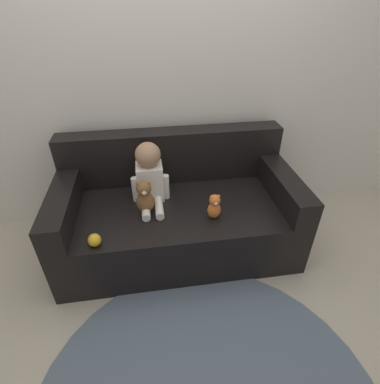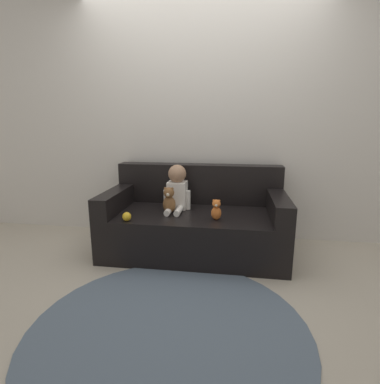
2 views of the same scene
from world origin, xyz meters
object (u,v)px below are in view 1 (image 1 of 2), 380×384
object	(u,v)px
couch	(177,211)
toy_ball	(94,240)
person_baby	(150,175)
teddy_bear_brown	(145,197)
plush_toy_side	(214,207)

from	to	relation	value
couch	toy_ball	xyz separation A→B (m)	(-0.55, -0.42, 0.16)
person_baby	couch	bearing A→B (deg)	-7.94
couch	person_baby	bearing A→B (deg)	172.06
couch	person_baby	world-z (taller)	person_baby
teddy_bear_brown	plush_toy_side	distance (m)	0.47
person_baby	toy_ball	xyz separation A→B (m)	(-0.36, -0.45, -0.16)
couch	toy_ball	distance (m)	0.71
plush_toy_side	toy_ball	distance (m)	0.79
couch	plush_toy_side	world-z (taller)	couch
couch	plush_toy_side	distance (m)	0.41
couch	person_baby	distance (m)	0.37
person_baby	teddy_bear_brown	distance (m)	0.18
person_baby	toy_ball	distance (m)	0.60
teddy_bear_brown	plush_toy_side	xyz separation A→B (m)	(0.45, -0.13, -0.03)
plush_toy_side	person_baby	bearing A→B (deg)	144.10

